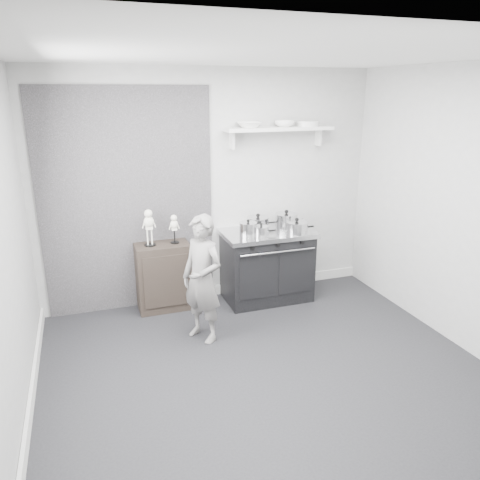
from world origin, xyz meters
name	(u,v)px	position (x,y,z in m)	size (l,w,h in m)	color
ground	(266,371)	(0.00, 0.00, 0.00)	(4.00, 4.00, 0.00)	black
room_shell	(253,192)	(-0.09, 0.15, 1.64)	(4.02, 3.62, 2.71)	#9F9F9D
wall_shelf	(279,130)	(0.80, 1.68, 2.01)	(1.30, 0.26, 0.24)	silver
stove	(267,265)	(0.60, 1.48, 0.43)	(1.07, 0.67, 0.86)	black
side_cabinet	(164,277)	(-0.63, 1.61, 0.39)	(0.60, 0.35, 0.79)	black
child	(202,279)	(-0.38, 0.78, 0.65)	(0.48, 0.31, 1.31)	slate
pot_front_left	(248,229)	(0.32, 1.37, 0.94)	(0.29, 0.20, 0.20)	silver
pot_back_left	(258,223)	(0.52, 1.60, 0.93)	(0.35, 0.27, 0.19)	silver
pot_back_right	(286,220)	(0.87, 1.56, 0.95)	(0.36, 0.27, 0.22)	silver
pot_front_right	(297,227)	(0.89, 1.30, 0.93)	(0.35, 0.27, 0.19)	silver
pot_front_center	(261,231)	(0.46, 1.33, 0.92)	(0.27, 0.18, 0.15)	silver
skeleton_full	(149,225)	(-0.76, 1.61, 1.03)	(0.13, 0.09, 0.48)	white
skeleton_torso	(174,227)	(-0.48, 1.61, 0.98)	(0.11, 0.07, 0.38)	white
bowl_large	(249,125)	(0.43, 1.67, 2.07)	(0.27, 0.27, 0.07)	white
bowl_small	(284,124)	(0.87, 1.67, 2.08)	(0.23, 0.23, 0.07)	white
plate_stack	(308,124)	(1.17, 1.67, 2.07)	(0.26, 0.26, 0.06)	silver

